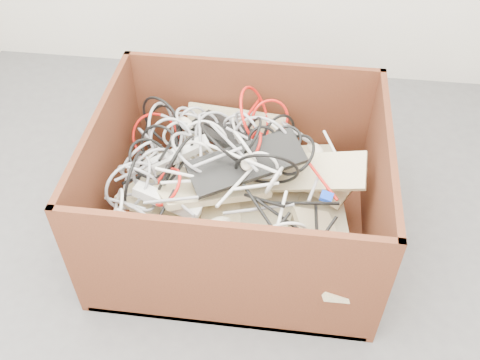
# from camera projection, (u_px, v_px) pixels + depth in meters

# --- Properties ---
(ground) EXTENTS (3.00, 3.00, 0.00)m
(ground) POSITION_uv_depth(u_px,v_px,m) (195.00, 274.00, 2.19)
(ground) COLOR #4B4B4D
(ground) RESTS_ON ground
(cardboard_box) EXTENTS (1.10, 0.91, 0.58)m
(cardboard_box) POSITION_uv_depth(u_px,v_px,m) (236.00, 208.00, 2.24)
(cardboard_box) COLOR #3E1C0F
(cardboard_box) RESTS_ON ground
(keyboard_pile) EXTENTS (0.96, 0.89, 0.35)m
(keyboard_pile) POSITION_uv_depth(u_px,v_px,m) (244.00, 184.00, 2.16)
(keyboard_pile) COLOR beige
(keyboard_pile) RESTS_ON cardboard_box
(mice_scatter) EXTENTS (0.65, 0.53, 0.17)m
(mice_scatter) POSITION_uv_depth(u_px,v_px,m) (231.00, 163.00, 2.13)
(mice_scatter) COLOR beige
(mice_scatter) RESTS_ON keyboard_pile
(power_strip_left) EXTENTS (0.26, 0.17, 0.11)m
(power_strip_left) POSITION_uv_depth(u_px,v_px,m) (177.00, 155.00, 2.13)
(power_strip_left) COLOR white
(power_strip_left) RESTS_ON keyboard_pile
(power_strip_right) EXTENTS (0.27, 0.11, 0.09)m
(power_strip_right) POSITION_uv_depth(u_px,v_px,m) (167.00, 201.00, 2.00)
(power_strip_right) COLOR white
(power_strip_right) RESTS_ON keyboard_pile
(vga_plug) EXTENTS (0.05, 0.05, 0.03)m
(vga_plug) POSITION_uv_depth(u_px,v_px,m) (326.00, 197.00, 1.99)
(vga_plug) COLOR #0E36D4
(vga_plug) RESTS_ON keyboard_pile
(cable_tangle) EXTENTS (0.91, 0.82, 0.40)m
(cable_tangle) POSITION_uv_depth(u_px,v_px,m) (200.00, 151.00, 2.13)
(cable_tangle) COLOR red
(cable_tangle) RESTS_ON keyboard_pile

